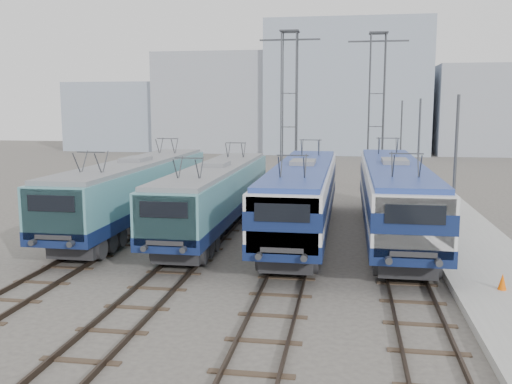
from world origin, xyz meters
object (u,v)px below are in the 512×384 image
(catenary_tower_east, at_px, (376,105))
(mast_front, at_px, (454,185))
(locomotive_center_right, at_px, (302,192))
(catenary_tower_west, at_px, (289,105))
(locomotive_far_left, at_px, (135,188))
(locomotive_far_right, at_px, (394,192))
(mast_mid, at_px, (418,158))
(mast_rear, at_px, (401,145))
(locomotive_center_left, at_px, (216,192))
(safety_cone, at_px, (502,282))

(catenary_tower_east, distance_m, mast_front, 22.32)
(locomotive_center_right, bearing_deg, mast_front, -39.40)
(catenary_tower_west, bearing_deg, locomotive_far_left, -115.30)
(locomotive_far_right, xyz_separation_m, mast_front, (1.85, -5.48, 1.14))
(locomotive_center_right, distance_m, locomotive_far_right, 4.51)
(locomotive_far_left, bearing_deg, mast_mid, 22.24)
(mast_rear, bearing_deg, locomotive_far_right, -95.71)
(mast_mid, bearing_deg, catenary_tower_east, 101.86)
(locomotive_center_left, bearing_deg, catenary_tower_west, 81.26)
(locomotive_far_right, distance_m, catenary_tower_west, 16.57)
(locomotive_far_left, xyz_separation_m, locomotive_center_left, (4.50, -0.36, -0.09))
(locomotive_far_right, distance_m, mast_mid, 6.87)
(mast_mid, distance_m, safety_cone, 15.33)
(locomotive_far_left, xyz_separation_m, locomotive_far_right, (13.50, -0.24, 0.13))
(safety_cone, bearing_deg, catenary_tower_west, 113.13)
(locomotive_far_right, bearing_deg, locomotive_center_left, -179.21)
(catenary_tower_west, distance_m, mast_rear, 9.99)
(locomotive_center_left, bearing_deg, locomotive_far_right, 0.79)
(locomotive_center_right, bearing_deg, mast_rear, 71.32)
(catenary_tower_west, bearing_deg, locomotive_center_left, -98.74)
(locomotive_far_left, relative_size, mast_rear, 2.55)
(catenary_tower_west, height_order, safety_cone, catenary_tower_west)
(mast_rear, bearing_deg, catenary_tower_east, -136.40)
(locomotive_center_left, distance_m, catenary_tower_west, 15.48)
(locomotive_far_right, xyz_separation_m, safety_cone, (3.07, -8.49, -1.77))
(locomotive_far_left, relative_size, mast_front, 2.55)
(locomotive_far_left, xyz_separation_m, catenary_tower_east, (13.25, 16.28, 4.41))
(catenary_tower_west, relative_size, catenary_tower_east, 1.00)
(locomotive_far_left, distance_m, locomotive_center_right, 9.01)
(locomotive_far_right, bearing_deg, locomotive_center_right, -176.61)
(locomotive_far_left, distance_m, locomotive_far_right, 13.50)
(catenary_tower_east, bearing_deg, mast_rear, 43.60)
(locomotive_far_left, xyz_separation_m, mast_rear, (15.35, 18.28, 1.27))
(locomotive_far_right, relative_size, catenary_tower_east, 1.54)
(catenary_tower_west, relative_size, mast_rear, 1.71)
(locomotive_far_left, bearing_deg, catenary_tower_east, 50.86)
(locomotive_far_right, bearing_deg, mast_rear, 84.29)
(mast_rear, bearing_deg, mast_mid, -90.00)
(mast_front, bearing_deg, catenary_tower_west, 113.27)
(locomotive_far_right, bearing_deg, locomotive_far_left, 178.99)
(mast_front, bearing_deg, locomotive_center_left, 153.72)
(locomotive_center_right, relative_size, locomotive_far_right, 0.97)
(locomotive_center_left, xyz_separation_m, mast_rear, (10.85, 18.64, 1.36))
(locomotive_far_left, height_order, mast_rear, mast_rear)
(catenary_tower_east, bearing_deg, mast_mid, -78.14)
(catenary_tower_east, xyz_separation_m, safety_cone, (3.32, -25.00, -6.06))
(locomotive_center_right, xyz_separation_m, locomotive_far_right, (4.50, 0.27, 0.06))
(catenary_tower_east, height_order, mast_mid, catenary_tower_east)
(locomotive_far_left, height_order, mast_front, mast_front)
(locomotive_far_left, bearing_deg, safety_cone, -27.77)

